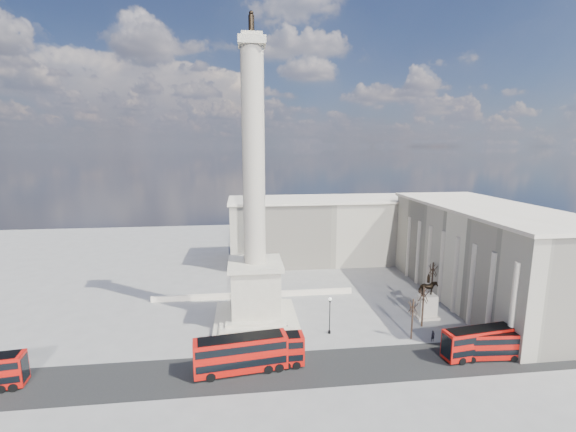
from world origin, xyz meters
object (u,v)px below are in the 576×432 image
Objects in this scene: red_bus_c at (480,342)px; victorian_lamp at (330,312)px; red_bus_b at (263,351)px; pedestrian_walking at (433,336)px; red_bus_a at (241,354)px; pedestrian_standing at (447,334)px; nelsons_column at (255,249)px; equestrian_statue at (427,303)px; red_bus_d at (492,345)px; pedestrian_crossing at (287,330)px.

victorian_lamp is at bearing 146.91° from red_bus_c.
pedestrian_walking is at bearing 7.46° from red_bus_b.
pedestrian_walking is (29.46, 4.80, -1.75)m from red_bus_a.
pedestrian_walking is at bearing -1.97° from pedestrian_standing.
nelsons_column is at bearing 90.98° from red_bus_b.
red_bus_b is at bearing -157.71° from equestrian_statue.
red_bus_a is at bearing 178.73° from pedestrian_walking.
nelsons_column is 8.11× the size of victorian_lamp.
nelsons_column is 33.30m from pedestrian_standing.
red_bus_b is 1.41× the size of equestrian_statue.
equestrian_statue reaches higher than red_bus_d.
red_bus_c reaches higher than pedestrian_crossing.
red_bus_b is at bearing -87.95° from nelsons_column.
victorian_lamp reaches higher than pedestrian_standing.
victorian_lamp is at bearing -21.05° from pedestrian_standing.
red_bus_b is at bearing 178.02° from pedestrian_walking.
equestrian_statue reaches higher than red_bus_a.
red_bus_b is 1.01× the size of red_bus_c.
red_bus_d is (35.30, -0.91, -0.52)m from red_bus_a.
nelsons_column reaches higher than pedestrian_standing.
nelsons_column is at bearing 176.45° from equestrian_statue.
red_bus_c is 6.13× the size of pedestrian_standing.
pedestrian_standing is at bearing -12.90° from victorian_lamp.
equestrian_statue is at bearing 11.49° from victorian_lamp.
red_bus_c is 1.12× the size of red_bus_d.
red_bus_b is 1.12× the size of red_bus_d.
red_bus_d is 1.63× the size of victorian_lamp.
pedestrian_standing is 1.12× the size of pedestrian_crossing.
red_bus_d is 29.96m from pedestrian_crossing.
pedestrian_walking is at bearing -20.19° from nelsons_column.
red_bus_d is at bearing -54.89° from pedestrian_walking.
nelsons_column is 3.96× the size of red_bus_a.
nelsons_column is 27.35× the size of pedestrian_standing.
victorian_lamp reaches higher than red_bus_b.
red_bus_a is 16.83m from victorian_lamp.
red_bus_c is (31.35, -15.09, -10.59)m from nelsons_column.
red_bus_b is at bearing 170.51° from red_bus_c.
red_bus_a is at bearing -165.58° from red_bus_b.
victorian_lamp is 3.52× the size of pedestrian_walking.
red_bus_a reaches higher than red_bus_b.
pedestrian_crossing is at bearing 62.57° from red_bus_b.
red_bus_d is at bearing -25.46° from nelsons_column.
nelsons_column is 17.46m from red_bus_b.
red_bus_a is at bearing -158.31° from equestrian_statue.
red_bus_a is at bearing 172.08° from red_bus_c.
red_bus_b is (0.50, -13.92, -10.53)m from nelsons_column.
victorian_lamp is at bearing 25.90° from red_bus_a.
red_bus_a is 2.05× the size of victorian_lamp.
red_bus_a reaches higher than pedestrian_standing.
red_bus_c reaches higher than red_bus_d.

